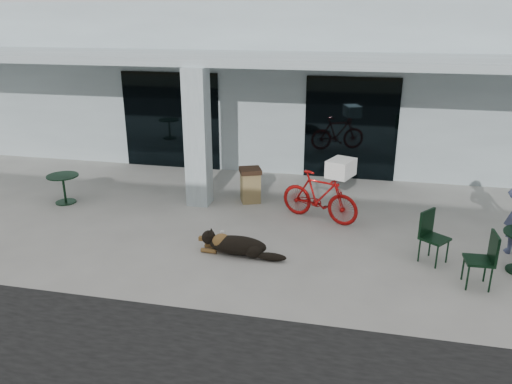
% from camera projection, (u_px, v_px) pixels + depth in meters
% --- Properties ---
extents(ground, '(80.00, 80.00, 0.00)m').
position_uv_depth(ground, '(238.00, 252.00, 9.31)').
color(ground, '#B7B5AD').
rests_on(ground, ground).
extents(building, '(22.00, 7.00, 4.50)m').
position_uv_depth(building, '(301.00, 77.00, 16.36)').
color(building, silver).
rests_on(building, ground).
extents(storefront_glass_left, '(2.80, 0.06, 2.70)m').
position_uv_depth(storefront_glass_left, '(171.00, 121.00, 14.07)').
color(storefront_glass_left, black).
rests_on(storefront_glass_left, ground).
extents(storefront_glass_right, '(2.40, 0.06, 2.70)m').
position_uv_depth(storefront_glass_right, '(351.00, 129.00, 13.07)').
color(storefront_glass_right, black).
rests_on(storefront_glass_right, ground).
extents(column, '(0.50, 0.50, 3.12)m').
position_uv_depth(column, '(198.00, 138.00, 11.20)').
color(column, silver).
rests_on(column, ground).
extents(overhang, '(22.00, 2.80, 0.18)m').
position_uv_depth(overhang, '(275.00, 59.00, 11.53)').
color(overhang, silver).
rests_on(overhang, column).
extents(bicycle, '(1.83, 1.11, 1.06)m').
position_uv_depth(bicycle, '(320.00, 196.00, 10.61)').
color(bicycle, '#AF0E0E').
rests_on(bicycle, ground).
extents(laundry_basket, '(0.63, 0.72, 0.35)m').
position_uv_depth(laundry_basket, '(341.00, 168.00, 10.13)').
color(laundry_basket, white).
rests_on(laundry_basket, bicycle).
extents(dog, '(1.27, 0.48, 0.42)m').
position_uv_depth(dog, '(238.00, 244.00, 9.15)').
color(dog, black).
rests_on(dog, ground).
extents(cup_near_dog, '(0.09, 0.09, 0.10)m').
position_uv_depth(cup_near_dog, '(222.00, 233.00, 10.00)').
color(cup_near_dog, white).
rests_on(cup_near_dog, ground).
extents(cafe_table_near, '(0.90, 0.90, 0.68)m').
position_uv_depth(cafe_table_near, '(64.00, 189.00, 11.64)').
color(cafe_table_near, black).
rests_on(cafe_table_near, ground).
extents(cafe_chair_far_a, '(0.63, 0.62, 0.94)m').
position_uv_depth(cafe_chair_far_a, '(435.00, 238.00, 8.79)').
color(cafe_chair_far_a, black).
rests_on(cafe_chair_far_a, ground).
extents(cafe_chair_far_b, '(0.48, 0.45, 0.95)m').
position_uv_depth(cafe_chair_far_b, '(479.00, 260.00, 8.01)').
color(cafe_chair_far_b, black).
rests_on(cafe_chair_far_b, ground).
extents(trash_receptacle, '(0.62, 0.62, 0.82)m').
position_uv_depth(trash_receptacle, '(250.00, 185.00, 11.70)').
color(trash_receptacle, olive).
rests_on(trash_receptacle, ground).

